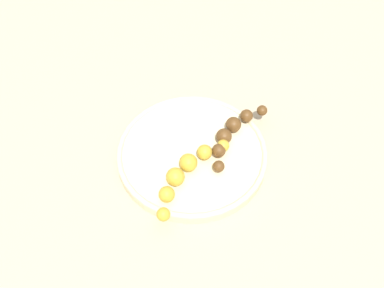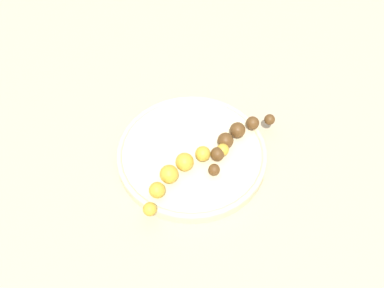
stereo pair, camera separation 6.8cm
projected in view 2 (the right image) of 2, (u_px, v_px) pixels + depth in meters
name	position (u px, v px, depth m)	size (l,w,h in m)	color
ground_plane	(192.00, 157.00, 0.71)	(2.40, 2.40, 0.00)	tan
fruit_bowl	(192.00, 153.00, 0.70)	(0.27, 0.27, 0.02)	beige
banana_spotted	(180.00, 171.00, 0.65)	(0.14, 0.14, 0.03)	gold
banana_overripe	(235.00, 137.00, 0.70)	(0.13, 0.13, 0.03)	#593819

